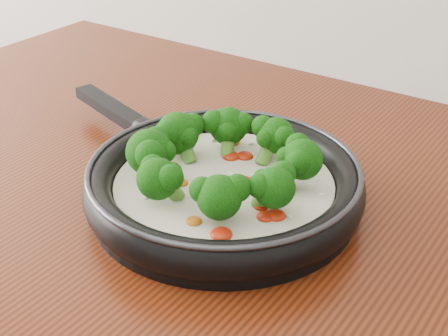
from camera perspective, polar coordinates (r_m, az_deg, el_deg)
The scene contains 1 object.
skillet at distance 0.73m, azimuth -0.26°, elevation -1.06°, with size 0.52×0.39×0.09m.
Camera 1 is at (0.22, 0.54, 1.30)m, focal length 51.49 mm.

